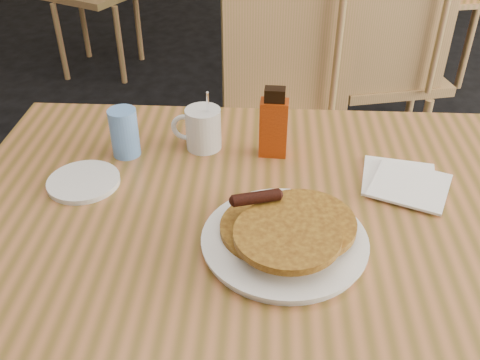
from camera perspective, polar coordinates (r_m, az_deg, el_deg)
name	(u,v)px	position (r m, az deg, el deg)	size (l,w,h in m)	color
main_table	(259,217)	(1.16, 2.06, -4.01)	(1.42, 1.02, 0.75)	#AA683C
chair_main_far	(285,106)	(1.84, 4.78, 7.90)	(0.57, 0.58, 1.01)	#A8764F
chair_neighbor_near	(388,58)	(2.32, 15.46, 12.45)	(0.57, 0.58, 1.00)	#A8764F
pancake_plate	(285,235)	(1.03, 4.86, -5.85)	(0.32, 0.32, 0.09)	white
coffee_mug	(202,128)	(1.30, -4.06, 5.56)	(0.12, 0.09, 0.16)	white
syrup_bottle	(274,125)	(1.26, 3.61, 5.90)	(0.07, 0.04, 0.17)	maroon
napkin_stack	(404,182)	(1.25, 17.13, -0.23)	(0.21, 0.22, 0.01)	white
blue_tumbler	(124,133)	(1.30, -12.23, 4.97)	(0.07, 0.07, 0.12)	#6096E2
side_saucer	(84,182)	(1.24, -16.34, -0.16)	(0.16, 0.16, 0.01)	white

